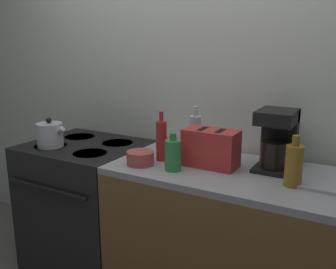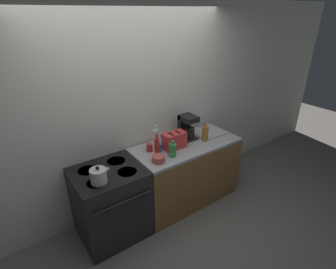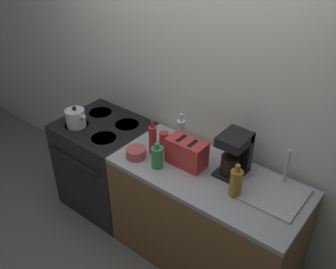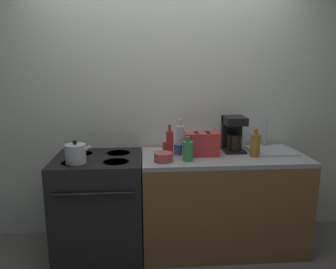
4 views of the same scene
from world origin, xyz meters
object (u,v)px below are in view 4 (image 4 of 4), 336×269
Objects in this scene: bottle_green at (188,151)px; cup_red at (167,147)px; bottle_amber at (255,145)px; bottle_red at (170,144)px; bowl at (163,157)px; toaster at (202,144)px; kettle at (76,154)px; bottle_clear at (180,138)px; coffee_maker at (233,133)px; cup_blue at (178,149)px; stove at (100,204)px.

bottle_green reaches higher than cup_red.
bottle_red reaches higher than bottle_amber.
cup_red is 0.65× the size of bowl.
kettle is at bearing -171.66° from toaster.
bowl is at bearing -117.23° from bottle_red.
kettle is 0.72× the size of bottle_clear.
bottle_clear is (-0.49, 0.02, -0.05)m from coffee_maker.
bottle_red is at bearing -119.46° from bottle_clear.
kettle is 0.78m from bottle_red.
bottle_amber is (1.52, 0.08, 0.02)m from kettle.
bottle_red is at bearing -132.73° from cup_blue.
toaster is 0.29m from bottle_red.
toaster is 2.96× the size of cup_red.
bottle_red is 0.14m from cup_blue.
bowl is (-0.05, -0.27, -0.01)m from cup_red.
stove is 2.72× the size of coffee_maker.
bottle_clear is (0.74, 0.16, 0.55)m from stove.
bowl is (-0.81, -0.09, -0.07)m from bottle_amber.
toaster is 0.24m from bottle_clear.
bottle_amber is 0.84× the size of bottle_clear.
bowl is at bearing -155.46° from coffee_maker.
bottle_green is at bearing -171.89° from bottle_amber.
kettle is at bearing -167.99° from coffee_maker.
bottle_clear is (0.89, 0.31, 0.04)m from kettle.
stove is at bearing 176.22° from bottle_red.
coffee_maker reaches higher than cup_blue.
coffee_maker is at bearing 6.54° from stove.
bottle_red is at bearing 62.77° from bowl.
coffee_maker is 3.50× the size of cup_blue.
cup_red reaches higher than stove.
toaster is (1.06, 0.16, 0.02)m from kettle.
coffee_maker reaches higher than bottle_green.
coffee_maker reaches higher than bottle_red.
cup_red is 1.07× the size of cup_blue.
coffee_maker is at bearing 2.85° from cup_red.
bottle_amber reaches higher than bowl.
stove is 5.72× the size of bowl.
bowl is (-0.06, -0.12, -0.08)m from bottle_red.
stove is 9.52× the size of cup_blue.
bottle_green is 0.32m from bottle_clear.
cup_red is at bearing 166.46° from bottle_amber.
coffee_maker reaches higher than cup_red.
bottle_amber is 0.67m from bottle_clear.
cup_blue is 0.26m from bowl.
bottle_amber is (0.14, -0.21, -0.07)m from coffee_maker.
coffee_maker is at bearing 10.25° from cup_blue.
toaster reaches higher than cup_blue.
cup_blue is (0.08, 0.09, -0.07)m from bottle_red.
stove is 0.93m from bottle_green.
coffee_maker reaches higher than stove.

